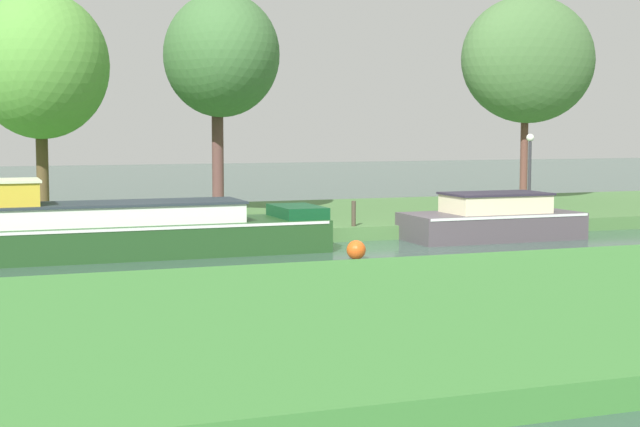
% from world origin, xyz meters
% --- Properties ---
extents(ground_plane, '(120.00, 120.00, 0.00)m').
position_xyz_m(ground_plane, '(0.00, 0.00, 0.00)').
color(ground_plane, '#365247').
extents(riverbank_far, '(72.00, 10.00, 0.40)m').
position_xyz_m(riverbank_far, '(0.00, 7.00, 0.20)').
color(riverbank_far, '#4A763D').
rests_on(riverbank_far, ground_plane).
extents(riverbank_near, '(72.00, 10.00, 0.40)m').
position_xyz_m(riverbank_near, '(0.00, -9.00, 0.20)').
color(riverbank_near, '#3E7F37').
rests_on(riverbank_near, ground_plane).
extents(slate_barge, '(5.06, 2.17, 1.33)m').
position_xyz_m(slate_barge, '(3.46, 1.20, 0.56)').
color(slate_barge, '#4F474D').
rests_on(slate_barge, ground_plane).
extents(forest_narrowboat, '(10.29, 2.39, 1.96)m').
position_xyz_m(forest_narrowboat, '(-7.01, 1.20, 0.62)').
color(forest_narrowboat, '#224921').
rests_on(forest_narrowboat, ground_plane).
extents(willow_tree_left, '(3.99, 4.50, 6.80)m').
position_xyz_m(willow_tree_left, '(-8.44, 7.05, 5.00)').
color(willow_tree_left, brown).
rests_on(willow_tree_left, riverbank_far).
extents(willow_tree_centre, '(3.61, 4.61, 7.04)m').
position_xyz_m(willow_tree_centre, '(-2.93, 7.17, 5.45)').
color(willow_tree_centre, brown).
rests_on(willow_tree_centre, riverbank_far).
extents(willow_tree_right, '(5.31, 3.54, 7.62)m').
position_xyz_m(willow_tree_right, '(9.01, 8.20, 5.67)').
color(willow_tree_right, brown).
rests_on(willow_tree_right, riverbank_far).
extents(lamp_post, '(0.24, 0.24, 2.59)m').
position_xyz_m(lamp_post, '(5.90, 3.12, 2.05)').
color(lamp_post, '#333338').
rests_on(lamp_post, riverbank_far).
extents(mooring_post_near, '(0.16, 0.16, 0.52)m').
position_xyz_m(mooring_post_near, '(-7.06, 2.31, 0.66)').
color(mooring_post_near, '#463322').
rests_on(mooring_post_near, riverbank_far).
extents(mooring_post_far, '(0.12, 0.12, 0.72)m').
position_xyz_m(mooring_post_far, '(-0.37, 2.31, 0.76)').
color(mooring_post_far, '#453C2E').
rests_on(mooring_post_far, riverbank_far).
extents(channel_buoy, '(0.47, 0.47, 0.47)m').
position_xyz_m(channel_buoy, '(-1.81, -1.38, 0.23)').
color(channel_buoy, '#E55919').
rests_on(channel_buoy, ground_plane).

